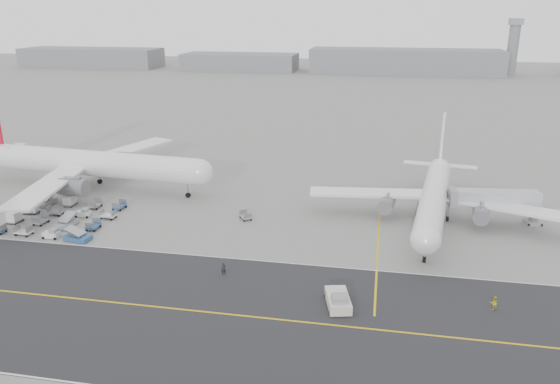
% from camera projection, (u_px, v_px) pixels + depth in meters
% --- Properties ---
extents(ground, '(700.00, 700.00, 0.00)m').
position_uv_depth(ground, '(188.00, 249.00, 87.69)').
color(ground, gray).
rests_on(ground, ground).
extents(taxiway, '(220.00, 59.00, 0.03)m').
position_uv_depth(taxiway, '(177.00, 309.00, 70.06)').
color(taxiway, '#2A2A2C').
rests_on(taxiway, ground).
extents(horizon_buildings, '(520.00, 28.00, 28.00)m').
position_uv_depth(horizon_buildings, '(387.00, 73.00, 324.29)').
color(horizon_buildings, slate).
rests_on(horizon_buildings, ground).
extents(control_tower, '(7.00, 7.00, 31.25)m').
position_uv_depth(control_tower, '(513.00, 46.00, 311.27)').
color(control_tower, slate).
rests_on(control_tower, ground).
extents(airliner_a, '(56.08, 55.28, 19.35)m').
position_uv_depth(airliner_a, '(90.00, 163.00, 115.28)').
color(airliner_a, white).
rests_on(airliner_a, ground).
extents(airliner_b, '(45.32, 46.09, 15.94)m').
position_uv_depth(airliner_b, '(434.00, 196.00, 98.14)').
color(airliner_b, white).
rests_on(airliner_b, ground).
extents(pushback_tug, '(4.06, 7.73, 2.18)m').
position_uv_depth(pushback_tug, '(338.00, 300.00, 70.41)').
color(pushback_tug, beige).
rests_on(pushback_tug, ground).
extents(jet_bridge, '(16.71, 4.79, 6.25)m').
position_uv_depth(jet_bridge, '(495.00, 200.00, 96.90)').
color(jet_bridge, gray).
rests_on(jet_bridge, ground).
extents(gse_cluster, '(23.88, 23.04, 2.14)m').
position_uv_depth(gse_cluster, '(62.00, 221.00, 99.23)').
color(gse_cluster, '#949499').
rests_on(gse_cluster, ground).
extents(stray_dolly, '(2.73, 2.94, 1.55)m').
position_uv_depth(stray_dolly, '(246.00, 219.00, 99.83)').
color(stray_dolly, silver).
rests_on(stray_dolly, ground).
extents(ground_crew_a, '(0.82, 0.67, 1.94)m').
position_uv_depth(ground_crew_a, '(224.00, 269.00, 78.69)').
color(ground_crew_a, black).
rests_on(ground_crew_a, ground).
extents(ground_crew_b, '(1.01, 0.83, 1.89)m').
position_uv_depth(ground_crew_b, '(494.00, 303.00, 69.66)').
color(ground_crew_b, gold).
rests_on(ground_crew_b, ground).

